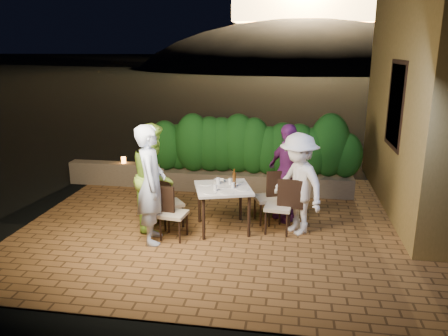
% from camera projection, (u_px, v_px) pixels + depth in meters
% --- Properties ---
extents(ground, '(400.00, 400.00, 0.00)m').
position_uv_depth(ground, '(227.00, 235.00, 7.23)').
color(ground, black).
rests_on(ground, ground).
extents(terrace_floor, '(7.00, 6.00, 0.15)m').
position_uv_depth(terrace_floor, '(231.00, 226.00, 7.72)').
color(terrace_floor, brown).
rests_on(terrace_floor, ground).
extents(building_wall, '(1.60, 5.00, 5.00)m').
position_uv_depth(building_wall, '(439.00, 75.00, 7.92)').
color(building_wall, '#A28340').
rests_on(building_wall, ground).
extents(window_pane, '(0.08, 1.00, 1.40)m').
position_uv_depth(window_pane, '(397.00, 105.00, 7.70)').
color(window_pane, black).
rests_on(window_pane, building_wall).
extents(window_frame, '(0.06, 1.15, 1.55)m').
position_uv_depth(window_frame, '(397.00, 105.00, 7.70)').
color(window_frame, black).
rests_on(window_frame, building_wall).
extents(planter, '(4.20, 0.55, 0.40)m').
position_uv_depth(planter, '(252.00, 182.00, 9.33)').
color(planter, brown).
rests_on(planter, ground).
extents(hedge, '(4.00, 0.70, 1.10)m').
position_uv_depth(hedge, '(253.00, 148.00, 9.13)').
color(hedge, '#144313').
rests_on(hedge, planter).
extents(parapet, '(2.20, 0.30, 0.50)m').
position_uv_depth(parapet, '(119.00, 174.00, 9.77)').
color(parapet, brown).
rests_on(parapet, ground).
extents(hill, '(52.00, 40.00, 22.00)m').
position_uv_depth(hill, '(300.00, 96.00, 65.11)').
color(hill, black).
rests_on(hill, ground).
extents(dining_table, '(1.11, 1.11, 0.75)m').
position_uv_depth(dining_table, '(223.00, 208.00, 7.31)').
color(dining_table, white).
rests_on(dining_table, ground).
extents(plate_nw, '(0.22, 0.22, 0.01)m').
position_uv_depth(plate_nw, '(209.00, 192.00, 6.93)').
color(plate_nw, white).
rests_on(plate_nw, dining_table).
extents(plate_sw, '(0.22, 0.22, 0.01)m').
position_uv_depth(plate_sw, '(206.00, 184.00, 7.35)').
color(plate_sw, white).
rests_on(plate_sw, dining_table).
extents(plate_ne, '(0.21, 0.21, 0.01)m').
position_uv_depth(plate_ne, '(243.00, 189.00, 7.08)').
color(plate_ne, white).
rests_on(plate_ne, dining_table).
extents(plate_se, '(0.22, 0.22, 0.01)m').
position_uv_depth(plate_se, '(237.00, 182.00, 7.46)').
color(plate_se, white).
rests_on(plate_se, dining_table).
extents(plate_centre, '(0.20, 0.20, 0.01)m').
position_uv_depth(plate_centre, '(222.00, 187.00, 7.20)').
color(plate_centre, white).
rests_on(plate_centre, dining_table).
extents(plate_front, '(0.21, 0.21, 0.01)m').
position_uv_depth(plate_front, '(227.00, 193.00, 6.90)').
color(plate_front, white).
rests_on(plate_front, dining_table).
extents(glass_nw, '(0.06, 0.06, 0.11)m').
position_uv_depth(glass_nw, '(215.00, 188.00, 7.01)').
color(glass_nw, silver).
rests_on(glass_nw, dining_table).
extents(glass_sw, '(0.07, 0.07, 0.12)m').
position_uv_depth(glass_sw, '(218.00, 181.00, 7.33)').
color(glass_sw, silver).
rests_on(glass_sw, dining_table).
extents(glass_ne, '(0.06, 0.06, 0.10)m').
position_uv_depth(glass_ne, '(233.00, 185.00, 7.13)').
color(glass_ne, silver).
rests_on(glass_ne, dining_table).
extents(glass_se, '(0.06, 0.06, 0.10)m').
position_uv_depth(glass_se, '(230.00, 181.00, 7.34)').
color(glass_se, silver).
rests_on(glass_se, dining_table).
extents(beer_bottle, '(0.06, 0.06, 0.30)m').
position_uv_depth(beer_bottle, '(234.00, 178.00, 7.21)').
color(beer_bottle, '#47270B').
rests_on(beer_bottle, dining_table).
extents(bowl, '(0.22, 0.22, 0.04)m').
position_uv_depth(bowl, '(219.00, 181.00, 7.47)').
color(bowl, white).
rests_on(bowl, dining_table).
extents(chair_left_front, '(0.45, 0.45, 0.86)m').
position_uv_depth(chair_left_front, '(173.00, 213.00, 6.96)').
color(chair_left_front, black).
rests_on(chair_left_front, ground).
extents(chair_left_back, '(0.55, 0.55, 0.85)m').
position_uv_depth(chair_left_back, '(170.00, 202.00, 7.44)').
color(chair_left_back, black).
rests_on(chair_left_back, ground).
extents(chair_right_front, '(0.47, 0.47, 0.92)m').
position_uv_depth(chair_right_front, '(278.00, 206.00, 7.19)').
color(chair_right_front, black).
rests_on(chair_right_front, ground).
extents(chair_right_back, '(0.55, 0.55, 0.92)m').
position_uv_depth(chair_right_back, '(267.00, 197.00, 7.61)').
color(chair_right_back, black).
rests_on(chair_right_back, ground).
extents(diner_blue, '(0.61, 0.77, 1.87)m').
position_uv_depth(diner_blue, '(151.00, 184.00, 6.73)').
color(diner_blue, silver).
rests_on(diner_blue, ground).
extents(diner_green, '(0.84, 0.99, 1.79)m').
position_uv_depth(diner_green, '(154.00, 176.00, 7.30)').
color(diner_green, '#A4DD45').
rests_on(diner_green, ground).
extents(diner_white, '(1.17, 1.23, 1.68)m').
position_uv_depth(diner_white, '(298.00, 184.00, 7.07)').
color(diner_white, white).
rests_on(diner_white, ground).
extents(diner_purple, '(0.96, 1.06, 1.73)m').
position_uv_depth(diner_purple, '(287.00, 172.00, 7.64)').
color(diner_purple, '#6E2674').
rests_on(diner_purple, ground).
extents(parapet_lamp, '(0.10, 0.10, 0.14)m').
position_uv_depth(parapet_lamp, '(124.00, 160.00, 9.67)').
color(parapet_lamp, orange).
rests_on(parapet_lamp, parapet).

